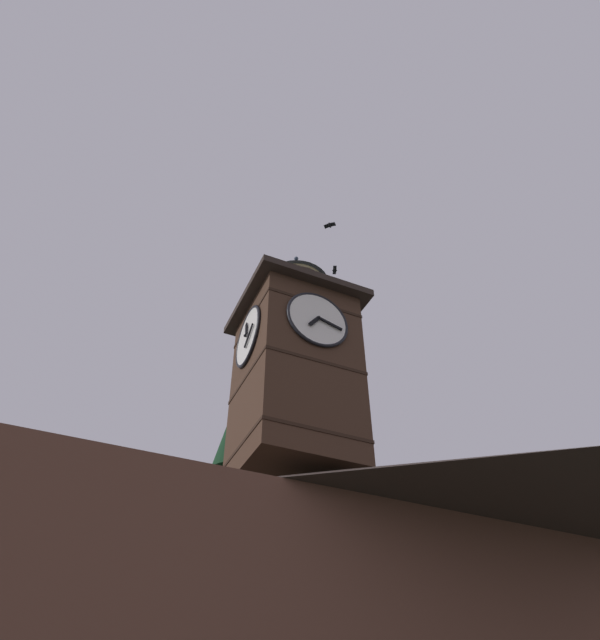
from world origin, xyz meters
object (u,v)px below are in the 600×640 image
object	(u,v)px
building_main	(338,636)
clock_tower	(295,364)
pine_tree_behind	(222,600)
flying_bird_high	(330,225)
moon	(288,543)
flying_bird_low	(335,271)

from	to	relation	value
building_main	clock_tower	distance (m)	7.78
clock_tower	pine_tree_behind	xyz separation A→B (m)	(-0.63, -7.87, -5.02)
clock_tower	flying_bird_high	distance (m)	7.49
pine_tree_behind	moon	size ratio (longest dim) A/B	7.71
building_main	flying_bird_low	xyz separation A→B (m)	(-3.00, -4.55, 16.88)
building_main	clock_tower	size ratio (longest dim) A/B	1.87
building_main	moon	xyz separation A→B (m)	(-12.73, -32.73, 13.85)
building_main	pine_tree_behind	size ratio (longest dim) A/B	1.07
pine_tree_behind	flying_bird_high	world-z (taller)	flying_bird_high
building_main	flying_bird_high	bearing A→B (deg)	-135.00
pine_tree_behind	building_main	bearing A→B (deg)	90.18
building_main	flying_bird_low	size ratio (longest dim) A/B	28.09
clock_tower	moon	size ratio (longest dim) A/B	4.40
clock_tower	flying_bird_high	bearing A→B (deg)	173.84
clock_tower	flying_bird_high	size ratio (longest dim) A/B	18.99
clock_tower	moon	xyz separation A→B (m)	(-13.39, -31.80, 6.15)
moon	flying_bird_high	xyz separation A→B (m)	(11.96, 31.96, 1.20)
clock_tower	flying_bird_low	bearing A→B (deg)	-135.26
building_main	flying_bird_low	distance (m)	17.73
clock_tower	pine_tree_behind	bearing A→B (deg)	-94.55
clock_tower	pine_tree_behind	distance (m)	9.36
building_main	flying_bird_high	world-z (taller)	flying_bird_high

